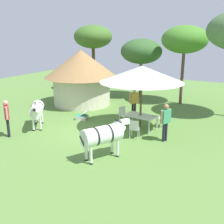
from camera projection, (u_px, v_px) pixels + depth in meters
The scene contains 16 objects.
ground_plane at pixel (96, 132), 13.35m from camera, with size 36.00×36.00×0.00m, color #577F39.
thatched_hut at pixel (81, 74), 18.17m from camera, with size 4.92×4.92×3.67m.
shade_umbrella at pixel (142, 74), 13.00m from camera, with size 4.08×4.08×3.22m.
patio_dining_table at pixel (140, 117), 13.60m from camera, with size 1.71×1.14×0.74m.
patio_chair_near_hut at pixel (164, 117), 14.00m from camera, with size 0.61×0.61×0.90m.
patio_chair_west_end at pixel (123, 114), 14.64m from camera, with size 0.56×0.57×0.90m.
patio_chair_east_end at pixel (134, 128), 12.42m from camera, with size 0.51×0.50×0.90m.
guest_beside_umbrella at pixel (166, 119), 12.00m from camera, with size 0.39×0.57×1.73m.
guest_behind_table at pixel (134, 100), 15.46m from camera, with size 0.46×0.49×1.71m.
standing_watcher at pixel (7, 115), 12.53m from camera, with size 0.51×0.47×1.76m.
striped_lounge_chair at pixel (83, 115), 15.31m from camera, with size 0.92×0.73×0.61m.
zebra_nearest_camera at pixel (103, 135), 10.31m from camera, with size 1.35×2.04×1.50m.
zebra_by_umbrella at pixel (37, 110), 13.83m from camera, with size 1.58×1.83×1.47m.
acacia_tree_right_background at pixel (93, 37), 22.18m from camera, with size 3.15×3.15×5.40m.
acacia_tree_far_lawn at pixel (185, 40), 17.73m from camera, with size 3.04×3.04×5.24m.
acacia_tree_behind_hut at pixel (141, 52), 19.85m from camera, with size 3.05×3.05×4.36m.
Camera 1 is at (6.71, -10.63, 4.68)m, focal length 43.33 mm.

